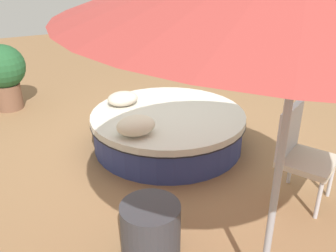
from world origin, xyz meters
TOP-DOWN VIEW (x-y plane):
  - ground_plane at (0.00, 0.00)m, footprint 16.00×16.00m
  - round_bed at (0.00, 0.00)m, footprint 1.98×1.98m
  - throw_pillow_0 at (0.42, -0.51)m, footprint 0.41×0.33m
  - throw_pillow_1 at (0.59, 0.38)m, footprint 0.45×0.35m
  - patio_chair at (-0.66, 1.58)m, footprint 0.69×0.69m
  - planter at (1.74, -2.26)m, footprint 0.68×0.68m
  - side_table at (0.99, 1.68)m, footprint 0.50×0.50m

SIDE VIEW (x-z plane):
  - ground_plane at x=0.00m, z-range 0.00..0.00m
  - round_bed at x=0.00m, z-range 0.01..0.46m
  - side_table at x=0.99m, z-range 0.00..0.49m
  - throw_pillow_0 at x=0.42m, z-range 0.46..0.64m
  - patio_chair at x=-0.66m, z-range 0.07..1.05m
  - throw_pillow_1 at x=0.59m, z-range 0.46..0.68m
  - planter at x=1.74m, z-range 0.09..1.13m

